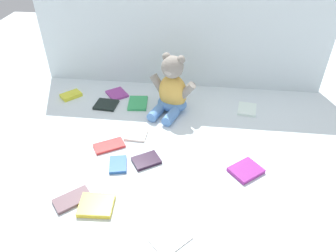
{
  "coord_description": "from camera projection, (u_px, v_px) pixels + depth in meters",
  "views": [
    {
      "loc": [
        0.12,
        -1.13,
        0.87
      ],
      "look_at": [
        -0.0,
        -0.1,
        0.1
      ],
      "focal_mm": 33.73,
      "sensor_mm": 36.0,
      "label": 1
    }
  ],
  "objects": [
    {
      "name": "book_case_2",
      "position": [
        170.0,
        238.0,
        0.98
      ],
      "size": [
        0.14,
        0.14,
        0.01
      ],
      "primitive_type": "cube",
      "rotation": [
        0.0,
        0.0,
        2.37
      ],
      "color": "silver",
      "rests_on": "ground_plane"
    },
    {
      "name": "backdrop_drape",
      "position": [
        181.0,
        33.0,
        1.6
      ],
      "size": [
        1.5,
        0.03,
        0.59
      ],
      "primitive_type": "cube",
      "color": "silver",
      "rests_on": "ground_plane"
    },
    {
      "name": "book_case_5",
      "position": [
        118.0,
        165.0,
        1.24
      ],
      "size": [
        0.08,
        0.1,
        0.01
      ],
      "primitive_type": "cube",
      "rotation": [
        0.0,
        0.0,
        0.22
      ],
      "color": "#2658A4",
      "rests_on": "ground_plane"
    },
    {
      "name": "book_case_1",
      "position": [
        247.0,
        109.0,
        1.56
      ],
      "size": [
        0.1,
        0.12,
        0.01
      ],
      "primitive_type": "cube",
      "rotation": [
        0.0,
        0.0,
        6.14
      ],
      "color": "white",
      "rests_on": "ground_plane"
    },
    {
      "name": "teddy_bear",
      "position": [
        172.0,
        91.0,
        1.5
      ],
      "size": [
        0.24,
        0.24,
        0.29
      ],
      "rotation": [
        0.0,
        0.0,
        -0.34
      ],
      "color": "#E5B24C",
      "rests_on": "ground_plane"
    },
    {
      "name": "ground_plane",
      "position": [
        171.0,
        131.0,
        1.43
      ],
      "size": [
        3.2,
        3.2,
        0.0
      ],
      "primitive_type": "plane",
      "color": "silver"
    },
    {
      "name": "book_case_4",
      "position": [
        138.0,
        103.0,
        1.6
      ],
      "size": [
        0.11,
        0.13,
        0.01
      ],
      "primitive_type": "cube",
      "rotation": [
        0.0,
        0.0,
        3.24
      ],
      "color": "#34A45B",
      "rests_on": "ground_plane"
    },
    {
      "name": "book_case_12",
      "position": [
        136.0,
        135.0,
        1.39
      ],
      "size": [
        0.1,
        0.09,
        0.01
      ],
      "primitive_type": "cube",
      "rotation": [
        0.0,
        0.0,
        4.66
      ],
      "color": "white",
      "rests_on": "ground_plane"
    },
    {
      "name": "book_case_7",
      "position": [
        71.0,
        95.0,
        1.66
      ],
      "size": [
        0.12,
        0.12,
        0.02
      ],
      "primitive_type": "cube",
      "rotation": [
        0.0,
        0.0,
        2.37
      ],
      "color": "yellow",
      "rests_on": "ground_plane"
    },
    {
      "name": "book_case_8",
      "position": [
        117.0,
        94.0,
        1.68
      ],
      "size": [
        0.14,
        0.14,
        0.01
      ],
      "primitive_type": "cube",
      "rotation": [
        0.0,
        0.0,
        3.81
      ],
      "color": "#953891",
      "rests_on": "ground_plane"
    },
    {
      "name": "book_case_10",
      "position": [
        106.0,
        105.0,
        1.59
      ],
      "size": [
        0.11,
        0.1,
        0.01
      ],
      "primitive_type": "cube",
      "rotation": [
        0.0,
        0.0,
        4.64
      ],
      "color": "black",
      "rests_on": "ground_plane"
    },
    {
      "name": "book_case_0",
      "position": [
        246.0,
        170.0,
        1.21
      ],
      "size": [
        0.15,
        0.15,
        0.02
      ],
      "primitive_type": "cube",
      "rotation": [
        0.0,
        0.0,
        5.41
      ],
      "color": "#92298B",
      "rests_on": "ground_plane"
    },
    {
      "name": "book_case_6",
      "position": [
        109.0,
        146.0,
        1.33
      ],
      "size": [
        0.14,
        0.12,
        0.01
      ],
      "primitive_type": "cube",
      "rotation": [
        0.0,
        0.0,
        2.12
      ],
      "color": "red",
      "rests_on": "ground_plane"
    },
    {
      "name": "book_case_11",
      "position": [
        96.0,
        205.0,
        1.07
      ],
      "size": [
        0.12,
        0.1,
        0.02
      ],
      "primitive_type": "cube",
      "rotation": [
        0.0,
        0.0,
        1.64
      ],
      "color": "yellow",
      "rests_on": "ground_plane"
    },
    {
      "name": "book_case_9",
      "position": [
        72.0,
        199.0,
        1.1
      ],
      "size": [
        0.14,
        0.13,
        0.01
      ],
      "primitive_type": "cube",
      "rotation": [
        0.0,
        0.0,
        5.44
      ],
      "color": "#664B53",
      "rests_on": "ground_plane"
    },
    {
      "name": "book_case_3",
      "position": [
        146.0,
        160.0,
        1.26
      ],
      "size": [
        0.13,
        0.12,
        0.01
      ],
      "primitive_type": "cube",
      "rotation": [
        0.0,
        0.0,
        5.28
      ],
      "color": "#28172C",
      "rests_on": "ground_plane"
    }
  ]
}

